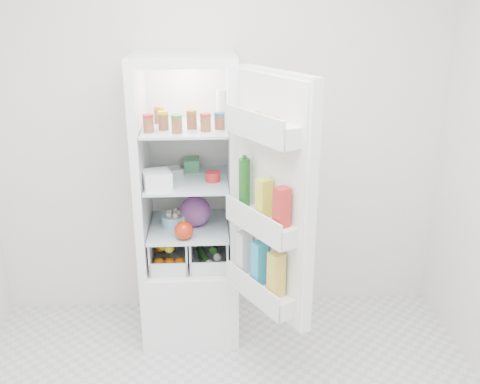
{
  "coord_description": "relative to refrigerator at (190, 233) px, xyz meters",
  "views": [
    {
      "loc": [
        -0.06,
        -1.91,
        2.11
      ],
      "look_at": [
        0.11,
        0.95,
        1.05
      ],
      "focal_mm": 40.0,
      "sensor_mm": 36.0,
      "label": 1
    }
  ],
  "objects": [
    {
      "name": "red_cabbage",
      "position": [
        0.04,
        -0.06,
        0.18
      ],
      "size": [
        0.19,
        0.19,
        0.19
      ],
      "primitive_type": "sphere",
      "color": "#4B1C54",
      "rests_on": "shelf_low"
    },
    {
      "name": "foil_tray",
      "position": [
        -0.12,
        0.04,
        0.41
      ],
      "size": [
        0.18,
        0.16,
        0.04
      ],
      "primitive_type": "cube",
      "rotation": [
        0.0,
        0.0,
        0.35
      ],
      "color": "silver",
      "rests_on": "shelf_mid"
    },
    {
      "name": "room_walls",
      "position": [
        0.2,
        -1.25,
        0.93
      ],
      "size": [
        3.02,
        3.02,
        2.61
      ],
      "color": "silver",
      "rests_on": "ground"
    },
    {
      "name": "crisper_left",
      "position": [
        -0.12,
        -0.06,
        -0.06
      ],
      "size": [
        0.23,
        0.46,
        0.22
      ],
      "primitive_type": null,
      "color": "silver",
      "rests_on": "refrigerator"
    },
    {
      "name": "condiment_jars",
      "position": [
        -0.02,
        -0.14,
        0.76
      ],
      "size": [
        0.46,
        0.32,
        0.08
      ],
      "color": "#B21919",
      "rests_on": "shelf_top"
    },
    {
      "name": "mushroom_bowl",
      "position": [
        -0.09,
        -0.06,
        0.12
      ],
      "size": [
        0.17,
        0.17,
        0.07
      ],
      "primitive_type": "cylinder",
      "rotation": [
        0.0,
        0.0,
        -0.09
      ],
      "color": "#8BBDD0",
      "rests_on": "shelf_low"
    },
    {
      "name": "citrus_pile",
      "position": [
        -0.13,
        -0.12,
        -0.07
      ],
      "size": [
        0.2,
        0.24,
        0.16
      ],
      "color": "orange",
      "rests_on": "refrigerator"
    },
    {
      "name": "veg_pile",
      "position": [
        0.13,
        -0.06,
        -0.1
      ],
      "size": [
        0.16,
        0.3,
        0.1
      ],
      "color": "#254F1A",
      "rests_on": "refrigerator"
    },
    {
      "name": "bell_pepper",
      "position": [
        -0.02,
        -0.26,
        0.14
      ],
      "size": [
        0.11,
        0.11,
        0.11
      ],
      "primitive_type": "sphere",
      "color": "red",
      "rests_on": "shelf_low"
    },
    {
      "name": "tin_red",
      "position": [
        0.15,
        -0.11,
        0.42
      ],
      "size": [
        0.1,
        0.1,
        0.06
      ],
      "primitive_type": "cylinder",
      "rotation": [
        0.0,
        0.0,
        0.13
      ],
      "color": "red",
      "rests_on": "shelf_mid"
    },
    {
      "name": "tub_green",
      "position": [
        0.02,
        0.12,
        0.43
      ],
      "size": [
        0.1,
        0.14,
        0.08
      ],
      "primitive_type": "cube",
      "rotation": [
        0.0,
        0.0,
        0.03
      ],
      "color": "#479C63",
      "rests_on": "shelf_mid"
    },
    {
      "name": "tub_white",
      "position": [
        -0.17,
        -0.21,
        0.44
      ],
      "size": [
        0.19,
        0.19,
        0.1
      ],
      "primitive_type": "cube",
      "rotation": [
        0.0,
        0.0,
        0.27
      ],
      "color": "white",
      "rests_on": "shelf_mid"
    },
    {
      "name": "refrigerator",
      "position": [
        0.0,
        0.0,
        0.0
      ],
      "size": [
        0.6,
        0.6,
        1.8
      ],
      "color": "white",
      "rests_on": "ground"
    },
    {
      "name": "crisper_right",
      "position": [
        0.12,
        -0.06,
        -0.06
      ],
      "size": [
        0.23,
        0.46,
        0.22
      ],
      "primitive_type": null,
      "color": "silver",
      "rests_on": "refrigerator"
    },
    {
      "name": "fridge_door",
      "position": [
        0.45,
        -0.6,
        0.43
      ],
      "size": [
        0.42,
        0.56,
        1.3
      ],
      "rotation": [
        0.0,
        0.0,
        2.08
      ],
      "color": "white",
      "rests_on": "refrigerator"
    },
    {
      "name": "shelf_top",
      "position": [
        -0.0,
        -0.06,
        0.71
      ],
      "size": [
        0.49,
        0.53,
        0.02
      ],
      "primitive_type": "cube",
      "color": "silver",
      "rests_on": "refrigerator"
    },
    {
      "name": "shelf_mid",
      "position": [
        -0.0,
        -0.06,
        0.38
      ],
      "size": [
        0.49,
        0.53,
        0.02
      ],
      "primitive_type": "cube",
      "color": "silver",
      "rests_on": "refrigerator"
    },
    {
      "name": "squeeze_bottle",
      "position": [
        0.21,
        0.03,
        0.82
      ],
      "size": [
        0.06,
        0.06,
        0.2
      ],
      "primitive_type": "cylinder",
      "rotation": [
        0.0,
        0.0,
        -0.07
      ],
      "color": "white",
      "rests_on": "shelf_top"
    },
    {
      "name": "shelf_low",
      "position": [
        -0.0,
        -0.06,
        0.07
      ],
      "size": [
        0.49,
        0.53,
        0.01
      ],
      "primitive_type": "cube",
      "color": "silver",
      "rests_on": "refrigerator"
    }
  ]
}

